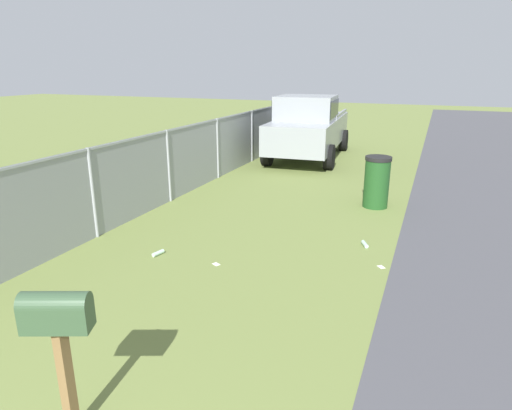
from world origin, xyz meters
TOP-DOWN VIEW (x-y plane):
  - mailbox at (3.02, 0.24)m, footprint 0.39×0.56m
  - pickup_truck at (15.20, 1.65)m, footprint 5.20×2.50m
  - trash_bin at (10.50, -1.23)m, footprint 0.57×0.57m
  - fence_section at (10.39, 3.21)m, footprint 17.17×0.07m
  - litter_wrapper_midfield_a at (7.35, -1.76)m, footprint 0.15×0.14m
  - litter_bottle_midfield_b at (8.11, -1.39)m, footprint 0.23×0.16m
  - litter_wrapper_near_hydrant at (6.48, 0.65)m, footprint 0.13×0.15m
  - litter_bottle_by_mailbox at (6.44, 1.70)m, footprint 0.23×0.12m

SIDE VIEW (x-z plane):
  - litter_wrapper_midfield_a at x=7.35m, z-range 0.00..0.01m
  - litter_wrapper_near_hydrant at x=6.48m, z-range 0.00..0.01m
  - litter_bottle_midfield_b at x=8.11m, z-range 0.00..0.07m
  - litter_bottle_by_mailbox at x=6.44m, z-range 0.00..0.07m
  - trash_bin at x=10.50m, z-range 0.00..1.13m
  - fence_section at x=10.39m, z-range 0.07..1.71m
  - mailbox at x=3.02m, z-range 0.40..1.73m
  - pickup_truck at x=15.20m, z-range 0.06..2.15m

